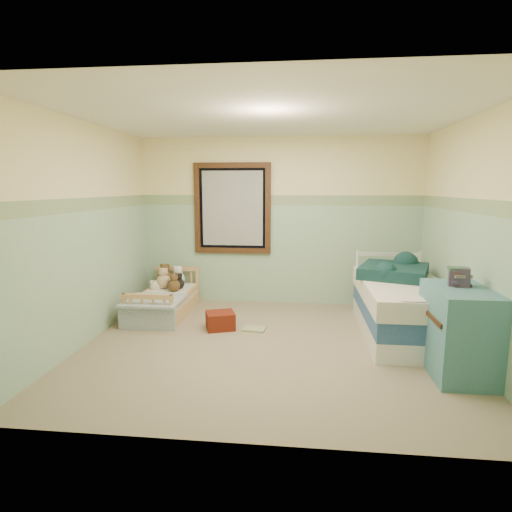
# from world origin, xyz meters

# --- Properties ---
(floor) EXTENTS (4.20, 3.60, 0.02)m
(floor) POSITION_xyz_m (0.00, 0.00, -0.01)
(floor) COLOR #867559
(floor) RESTS_ON ground
(ceiling) EXTENTS (4.20, 3.60, 0.02)m
(ceiling) POSITION_xyz_m (0.00, 0.00, 2.51)
(ceiling) COLOR white
(ceiling) RESTS_ON wall_back
(wall_back) EXTENTS (4.20, 0.04, 2.50)m
(wall_back) POSITION_xyz_m (0.00, 1.80, 1.25)
(wall_back) COLOR beige
(wall_back) RESTS_ON floor
(wall_front) EXTENTS (4.20, 0.04, 2.50)m
(wall_front) POSITION_xyz_m (0.00, -1.80, 1.25)
(wall_front) COLOR beige
(wall_front) RESTS_ON floor
(wall_left) EXTENTS (0.04, 3.60, 2.50)m
(wall_left) POSITION_xyz_m (-2.10, 0.00, 1.25)
(wall_left) COLOR beige
(wall_left) RESTS_ON floor
(wall_right) EXTENTS (0.04, 3.60, 2.50)m
(wall_right) POSITION_xyz_m (2.10, 0.00, 1.25)
(wall_right) COLOR beige
(wall_right) RESTS_ON floor
(wainscot_mint) EXTENTS (4.20, 0.01, 1.50)m
(wainscot_mint) POSITION_xyz_m (0.00, 1.79, 0.75)
(wainscot_mint) COLOR #8DB096
(wainscot_mint) RESTS_ON floor
(border_strip) EXTENTS (4.20, 0.01, 0.15)m
(border_strip) POSITION_xyz_m (0.00, 1.79, 1.57)
(border_strip) COLOR #3D5E41
(border_strip) RESTS_ON wall_back
(window_frame) EXTENTS (1.16, 0.06, 1.36)m
(window_frame) POSITION_xyz_m (-0.70, 1.76, 1.45)
(window_frame) COLOR black
(window_frame) RESTS_ON wall_back
(window_blinds) EXTENTS (0.92, 0.01, 1.12)m
(window_blinds) POSITION_xyz_m (-0.70, 1.77, 1.45)
(window_blinds) COLOR beige
(window_blinds) RESTS_ON window_frame
(toddler_bed_frame) EXTENTS (0.67, 1.35, 0.17)m
(toddler_bed_frame) POSITION_xyz_m (-1.56, 1.05, 0.09)
(toddler_bed_frame) COLOR tan
(toddler_bed_frame) RESTS_ON floor
(toddler_mattress) EXTENTS (0.62, 1.29, 0.12)m
(toddler_mattress) POSITION_xyz_m (-1.56, 1.05, 0.23)
(toddler_mattress) COLOR white
(toddler_mattress) RESTS_ON toddler_bed_frame
(patchwork_quilt) EXTENTS (0.73, 0.67, 0.03)m
(patchwork_quilt) POSITION_xyz_m (-1.56, 0.63, 0.31)
(patchwork_quilt) COLOR #5B84B7
(patchwork_quilt) RESTS_ON toddler_mattress
(plush_bed_brown) EXTENTS (0.22, 0.22, 0.22)m
(plush_bed_brown) POSITION_xyz_m (-1.71, 1.55, 0.40)
(plush_bed_brown) COLOR brown
(plush_bed_brown) RESTS_ON toddler_mattress
(plush_bed_white) EXTENTS (0.20, 0.20, 0.20)m
(plush_bed_white) POSITION_xyz_m (-1.51, 1.55, 0.39)
(plush_bed_white) COLOR white
(plush_bed_white) RESTS_ON toddler_mattress
(plush_bed_tan) EXTENTS (0.21, 0.21, 0.21)m
(plush_bed_tan) POSITION_xyz_m (-1.66, 1.33, 0.40)
(plush_bed_tan) COLOR tan
(plush_bed_tan) RESTS_ON toddler_mattress
(plush_bed_dark) EXTENTS (0.16, 0.16, 0.16)m
(plush_bed_dark) POSITION_xyz_m (-1.43, 1.33, 0.37)
(plush_bed_dark) COLOR black
(plush_bed_dark) RESTS_ON toddler_mattress
(plush_floor_cream) EXTENTS (0.28, 0.28, 0.28)m
(plush_floor_cream) POSITION_xyz_m (-1.77, 1.30, 0.14)
(plush_floor_cream) COLOR beige
(plush_floor_cream) RESTS_ON floor
(plush_floor_tan) EXTENTS (0.21, 0.21, 0.21)m
(plush_floor_tan) POSITION_xyz_m (-1.58, 0.59, 0.11)
(plush_floor_tan) COLOR tan
(plush_floor_tan) RESTS_ON floor
(twin_bed_frame) EXTENTS (0.90, 1.81, 0.22)m
(twin_bed_frame) POSITION_xyz_m (1.55, 0.51, 0.11)
(twin_bed_frame) COLOR white
(twin_bed_frame) RESTS_ON floor
(twin_boxspring) EXTENTS (0.90, 1.81, 0.22)m
(twin_boxspring) POSITION_xyz_m (1.55, 0.51, 0.33)
(twin_boxspring) COLOR navy
(twin_boxspring) RESTS_ON twin_bed_frame
(twin_mattress) EXTENTS (0.94, 1.84, 0.22)m
(twin_mattress) POSITION_xyz_m (1.55, 0.51, 0.55)
(twin_mattress) COLOR silver
(twin_mattress) RESTS_ON twin_boxspring
(teal_blanket) EXTENTS (1.00, 1.03, 0.14)m
(teal_blanket) POSITION_xyz_m (1.50, 0.81, 0.73)
(teal_blanket) COLOR black
(teal_blanket) RESTS_ON twin_mattress
(dresser) EXTENTS (0.52, 0.84, 0.84)m
(dresser) POSITION_xyz_m (1.83, -0.48, 0.42)
(dresser) COLOR teal
(dresser) RESTS_ON floor
(book_stack) EXTENTS (0.21, 0.18, 0.18)m
(book_stack) POSITION_xyz_m (1.83, -0.39, 0.93)
(book_stack) COLOR #422A28
(book_stack) RESTS_ON dresser
(red_pillow) EXTENTS (0.42, 0.40, 0.21)m
(red_pillow) POSITION_xyz_m (-0.66, 0.51, 0.11)
(red_pillow) COLOR #9F2004
(red_pillow) RESTS_ON floor
(floor_book) EXTENTS (0.30, 0.25, 0.03)m
(floor_book) POSITION_xyz_m (-0.23, 0.51, 0.01)
(floor_book) COLOR yellow
(floor_book) RESTS_ON floor
(extra_plush_0) EXTENTS (0.17, 0.17, 0.17)m
(extra_plush_0) POSITION_xyz_m (-1.46, 1.17, 0.38)
(extra_plush_0) COLOR brown
(extra_plush_0) RESTS_ON toddler_mattress
(extra_plush_1) EXTENTS (0.15, 0.15, 0.15)m
(extra_plush_1) POSITION_xyz_m (-1.48, 1.23, 0.37)
(extra_plush_1) COLOR black
(extra_plush_1) RESTS_ON toddler_mattress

